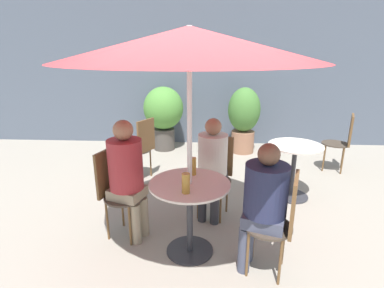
{
  "coord_description": "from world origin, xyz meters",
  "views": [
    {
      "loc": [
        0.09,
        -2.41,
        1.9
      ],
      "look_at": [
        -0.07,
        0.5,
        0.98
      ],
      "focal_mm": 28.0,
      "sensor_mm": 36.0,
      "label": 1
    }
  ],
  "objects_px": {
    "bistro_chair_1": "(216,169)",
    "seated_person_1": "(212,161)",
    "bistro_chair_4": "(343,138)",
    "potted_plant_1": "(244,116)",
    "beer_glass_0": "(186,183)",
    "beer_glass_1": "(193,166)",
    "seated_person_0": "(263,198)",
    "bistro_chair_3": "(142,144)",
    "bistro_chair_2": "(116,186)",
    "cafe_table_far": "(294,161)",
    "bistro_chair_0": "(281,217)",
    "cafe_table_near": "(190,202)",
    "umbrella": "(189,45)",
    "seated_person_2": "(127,171)",
    "potted_plant_0": "(164,112)"
  },
  "relations": [
    {
      "from": "bistro_chair_1",
      "to": "seated_person_1",
      "type": "xyz_separation_m",
      "value": [
        -0.05,
        -0.15,
        0.15
      ]
    },
    {
      "from": "bistro_chair_4",
      "to": "potted_plant_1",
      "type": "relative_size",
      "value": 0.76
    },
    {
      "from": "beer_glass_0",
      "to": "beer_glass_1",
      "type": "relative_size",
      "value": 1.01
    },
    {
      "from": "seated_person_0",
      "to": "potted_plant_1",
      "type": "xyz_separation_m",
      "value": [
        0.2,
        3.29,
        -0.0
      ]
    },
    {
      "from": "bistro_chair_3",
      "to": "beer_glass_1",
      "type": "bearing_deg",
      "value": 58.19
    },
    {
      "from": "bistro_chair_2",
      "to": "bistro_chair_1",
      "type": "bearing_deg",
      "value": -45.0
    },
    {
      "from": "cafe_table_far",
      "to": "bistro_chair_1",
      "type": "bearing_deg",
      "value": -156.61
    },
    {
      "from": "seated_person_1",
      "to": "potted_plant_1",
      "type": "xyz_separation_m",
      "value": [
        0.62,
        2.44,
        -0.01
      ]
    },
    {
      "from": "cafe_table_far",
      "to": "bistro_chair_0",
      "type": "height_order",
      "value": "bistro_chair_0"
    },
    {
      "from": "cafe_table_near",
      "to": "bistro_chair_0",
      "type": "distance_m",
      "value": 0.83
    },
    {
      "from": "cafe_table_far",
      "to": "potted_plant_1",
      "type": "bearing_deg",
      "value": 103.87
    },
    {
      "from": "cafe_table_near",
      "to": "bistro_chair_0",
      "type": "xyz_separation_m",
      "value": [
        0.78,
        -0.26,
        0.02
      ]
    },
    {
      "from": "cafe_table_near",
      "to": "umbrella",
      "type": "relative_size",
      "value": 0.35
    },
    {
      "from": "bistro_chair_0",
      "to": "beer_glass_1",
      "type": "xyz_separation_m",
      "value": [
        -0.76,
        0.46,
        0.26
      ]
    },
    {
      "from": "bistro_chair_4",
      "to": "bistro_chair_1",
      "type": "bearing_deg",
      "value": -32.48
    },
    {
      "from": "bistro_chair_2",
      "to": "beer_glass_1",
      "type": "xyz_separation_m",
      "value": [
        0.81,
        -0.07,
        0.26
      ]
    },
    {
      "from": "bistro_chair_2",
      "to": "umbrella",
      "type": "height_order",
      "value": "umbrella"
    },
    {
      "from": "bistro_chair_2",
      "to": "seated_person_2",
      "type": "bearing_deg",
      "value": -90.0
    },
    {
      "from": "seated_person_0",
      "to": "cafe_table_near",
      "type": "bearing_deg",
      "value": -90.0
    },
    {
      "from": "bistro_chair_0",
      "to": "seated_person_0",
      "type": "distance_m",
      "value": 0.21
    },
    {
      "from": "bistro_chair_4",
      "to": "potted_plant_0",
      "type": "relative_size",
      "value": 0.76
    },
    {
      "from": "seated_person_0",
      "to": "potted_plant_1",
      "type": "height_order",
      "value": "potted_plant_1"
    },
    {
      "from": "cafe_table_near",
      "to": "bistro_chair_2",
      "type": "height_order",
      "value": "bistro_chair_2"
    },
    {
      "from": "beer_glass_0",
      "to": "potted_plant_0",
      "type": "distance_m",
      "value": 3.43
    },
    {
      "from": "beer_glass_1",
      "to": "potted_plant_0",
      "type": "bearing_deg",
      "value": 103.67
    },
    {
      "from": "potted_plant_0",
      "to": "cafe_table_near",
      "type": "bearing_deg",
      "value": -77.53
    },
    {
      "from": "bistro_chair_3",
      "to": "beer_glass_0",
      "type": "distance_m",
      "value": 2.08
    },
    {
      "from": "bistro_chair_0",
      "to": "bistro_chair_3",
      "type": "xyz_separation_m",
      "value": [
        -1.6,
        1.97,
        0.0
      ]
    },
    {
      "from": "bistro_chair_0",
      "to": "seated_person_0",
      "type": "xyz_separation_m",
      "value": [
        -0.15,
        0.05,
        0.15
      ]
    },
    {
      "from": "bistro_chair_2",
      "to": "beer_glass_1",
      "type": "height_order",
      "value": "bistro_chair_2"
    },
    {
      "from": "beer_glass_1",
      "to": "potted_plant_1",
      "type": "xyz_separation_m",
      "value": [
        0.82,
        2.88,
        -0.12
      ]
    },
    {
      "from": "potted_plant_0",
      "to": "potted_plant_1",
      "type": "distance_m",
      "value": 1.54
    },
    {
      "from": "cafe_table_far",
      "to": "seated_person_2",
      "type": "relative_size",
      "value": 0.58
    },
    {
      "from": "bistro_chair_0",
      "to": "beer_glass_1",
      "type": "bearing_deg",
      "value": -102.53
    },
    {
      "from": "cafe_table_near",
      "to": "umbrella",
      "type": "xyz_separation_m",
      "value": [
        -0.0,
        0.0,
        1.4
      ]
    },
    {
      "from": "bistro_chair_4",
      "to": "umbrella",
      "type": "distance_m",
      "value": 3.47
    },
    {
      "from": "bistro_chair_0",
      "to": "seated_person_1",
      "type": "bearing_deg",
      "value": -129.1
    },
    {
      "from": "potted_plant_0",
      "to": "beer_glass_0",
      "type": "bearing_deg",
      "value": -78.58
    },
    {
      "from": "potted_plant_0",
      "to": "umbrella",
      "type": "relative_size",
      "value": 0.57
    },
    {
      "from": "bistro_chair_4",
      "to": "seated_person_1",
      "type": "relative_size",
      "value": 0.79
    },
    {
      "from": "cafe_table_near",
      "to": "seated_person_1",
      "type": "distance_m",
      "value": 0.69
    },
    {
      "from": "potted_plant_1",
      "to": "umbrella",
      "type": "xyz_separation_m",
      "value": [
        -0.84,
        -3.08,
        1.24
      ]
    },
    {
      "from": "beer_glass_0",
      "to": "beer_glass_1",
      "type": "bearing_deg",
      "value": 83.71
    },
    {
      "from": "beer_glass_0",
      "to": "potted_plant_0",
      "type": "relative_size",
      "value": 0.14
    },
    {
      "from": "cafe_table_far",
      "to": "seated_person_2",
      "type": "height_order",
      "value": "seated_person_2"
    },
    {
      "from": "bistro_chair_2",
      "to": "seated_person_2",
      "type": "distance_m",
      "value": 0.24
    },
    {
      "from": "potted_plant_0",
      "to": "potted_plant_1",
      "type": "xyz_separation_m",
      "value": [
        1.54,
        -0.09,
        -0.05
      ]
    },
    {
      "from": "seated_person_0",
      "to": "seated_person_1",
      "type": "relative_size",
      "value": 1.0
    },
    {
      "from": "bistro_chair_3",
      "to": "potted_plant_0",
      "type": "height_order",
      "value": "potted_plant_0"
    },
    {
      "from": "seated_person_2",
      "to": "cafe_table_far",
      "type": "bearing_deg",
      "value": -43.73
    }
  ]
}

